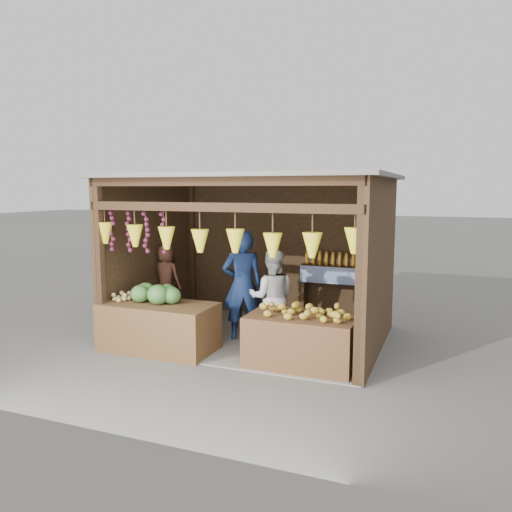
{
  "coord_description": "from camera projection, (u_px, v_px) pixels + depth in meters",
  "views": [
    {
      "loc": [
        2.94,
        -7.45,
        2.44
      ],
      "look_at": [
        0.05,
        -0.1,
        1.38
      ],
      "focal_mm": 35.0,
      "sensor_mm": 36.0,
      "label": 1
    }
  ],
  "objects": [
    {
      "name": "ground",
      "position": [
        255.0,
        337.0,
        8.26
      ],
      "size": [
        80.0,
        80.0,
        0.0
      ],
      "primitive_type": "plane",
      "color": "#514F49",
      "rests_on": "ground"
    },
    {
      "name": "stall_structure",
      "position": [
        252.0,
        238.0,
        8.01
      ],
      "size": [
        4.3,
        3.3,
        2.66
      ],
      "color": "slate",
      "rests_on": "ground"
    },
    {
      "name": "back_shelf",
      "position": [
        336.0,
        277.0,
        8.95
      ],
      "size": [
        1.25,
        0.32,
        1.32
      ],
      "color": "#382314",
      "rests_on": "ground"
    },
    {
      "name": "counter_left",
      "position": [
        159.0,
        327.0,
        7.56
      ],
      "size": [
        1.73,
        0.85,
        0.73
      ],
      "primitive_type": "cube",
      "color": "#4D3319",
      "rests_on": "ground"
    },
    {
      "name": "counter_right",
      "position": [
        302.0,
        341.0,
        6.88
      ],
      "size": [
        1.49,
        0.85,
        0.71
      ],
      "primitive_type": "cube",
      "color": "#54331C",
      "rests_on": "ground"
    },
    {
      "name": "stool",
      "position": [
        167.0,
        316.0,
        9.04
      ],
      "size": [
        0.32,
        0.32,
        0.3
      ],
      "primitive_type": "cube",
      "color": "black",
      "rests_on": "ground"
    },
    {
      "name": "man_standing",
      "position": [
        243.0,
        285.0,
        8.02
      ],
      "size": [
        0.78,
        0.67,
        1.8
      ],
      "primitive_type": "imported",
      "rotation": [
        0.0,
        0.0,
        3.57
      ],
      "color": "#132147",
      "rests_on": "ground"
    },
    {
      "name": "woman_standing",
      "position": [
        272.0,
        297.0,
        7.8
      ],
      "size": [
        0.87,
        0.76,
        1.52
      ],
      "primitive_type": "imported",
      "rotation": [
        0.0,
        0.0,
        3.44
      ],
      "color": "silver",
      "rests_on": "ground"
    },
    {
      "name": "vendor_seated",
      "position": [
        166.0,
        277.0,
        8.94
      ],
      "size": [
        0.61,
        0.44,
        1.15
      ],
      "primitive_type": "imported",
      "rotation": [
        0.0,
        0.0,
        3.02
      ],
      "color": "#573122",
      "rests_on": "stool"
    },
    {
      "name": "melon_pile",
      "position": [
        156.0,
        292.0,
        7.56
      ],
      "size": [
        1.0,
        0.5,
        0.32
      ],
      "primitive_type": null,
      "color": "#144D14",
      "rests_on": "counter_left"
    },
    {
      "name": "tanfruit_pile",
      "position": [
        122.0,
        296.0,
        7.73
      ],
      "size": [
        0.34,
        0.4,
        0.13
      ],
      "primitive_type": null,
      "color": "tan",
      "rests_on": "counter_left"
    },
    {
      "name": "mango_pile",
      "position": [
        307.0,
        309.0,
        6.76
      ],
      "size": [
        1.4,
        0.64,
        0.22
      ],
      "primitive_type": null,
      "color": "orange",
      "rests_on": "counter_right"
    }
  ]
}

